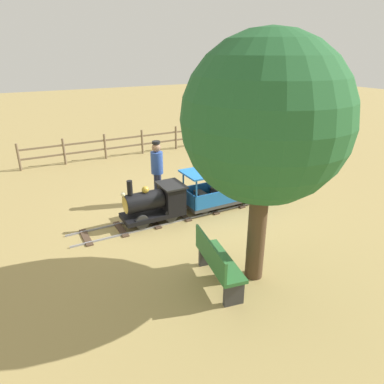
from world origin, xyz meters
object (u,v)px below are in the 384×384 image
locomotive (156,202)px  oak_tree_near (266,121)px  conductor_person (157,167)px  park_bench (217,262)px  passenger_car (227,189)px

locomotive → oak_tree_near: oak_tree_near is taller
locomotive → conductor_person: (0.97, -0.45, 0.47)m
conductor_person → park_bench: size_ratio=1.20×
passenger_car → oak_tree_near: (-2.71, 1.26, 2.28)m
locomotive → oak_tree_near: size_ratio=0.36×
conductor_person → park_bench: conductor_person is taller
conductor_person → oak_tree_near: (-3.68, -0.22, 1.74)m
locomotive → passenger_car: bearing=-90.0°
locomotive → conductor_person: size_ratio=0.89×
passenger_car → conductor_person: size_ratio=1.45×
passenger_car → conductor_person: (0.97, 1.48, 0.53)m
locomotive → park_bench: locomotive is taller
locomotive → conductor_person: bearing=-25.0°
locomotive → park_bench: bearing=179.8°
passenger_car → conductor_person: 1.85m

